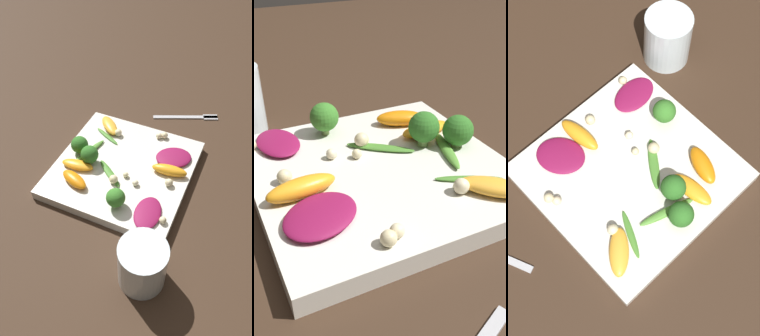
{
  "view_description": "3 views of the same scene",
  "coord_description": "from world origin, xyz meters",
  "views": [
    {
      "loc": [
        -0.45,
        -0.21,
        0.56
      ],
      "look_at": [
        -0.01,
        -0.01,
        0.04
      ],
      "focal_mm": 35.0,
      "sensor_mm": 36.0,
      "label": 1
    },
    {
      "loc": [
        0.36,
        -0.17,
        0.27
      ],
      "look_at": [
        0.01,
        -0.01,
        0.03
      ],
      "focal_mm": 42.0,
      "sensor_mm": 36.0,
      "label": 2
    },
    {
      "loc": [
        0.2,
        0.21,
        0.71
      ],
      "look_at": [
        -0.0,
        0.0,
        0.04
      ],
      "focal_mm": 50.0,
      "sensor_mm": 36.0,
      "label": 3
    }
  ],
  "objects": [
    {
      "name": "radicchio_leaf_1",
      "position": [
        0.06,
        -0.09,
        0.03
      ],
      "size": [
        0.1,
        0.1,
        0.01
      ],
      "color": "maroon",
      "rests_on": "plate"
    },
    {
      "name": "orange_segment_0",
      "position": [
        0.1,
        0.08,
        0.03
      ],
      "size": [
        0.07,
        0.07,
        0.02
      ],
      "color": "#FCAD33",
      "rests_on": "plate"
    },
    {
      "name": "arugula_sprig_1",
      "position": [
        -0.03,
        0.02,
        0.03
      ],
      "size": [
        0.07,
        0.08,
        0.01
      ],
      "color": "#47842D",
      "rests_on": "plate"
    },
    {
      "name": "plate",
      "position": [
        0.0,
        0.0,
        0.01
      ],
      "size": [
        0.29,
        0.29,
        0.02
      ],
      "color": "silver",
      "rests_on": "ground_plane"
    },
    {
      "name": "ground_plane",
      "position": [
        0.0,
        0.0,
        0.0
      ],
      "size": [
        2.4,
        2.4,
        0.0
      ],
      "primitive_type": "plane",
      "color": "#382619"
    },
    {
      "name": "arugula_sprig_0",
      "position": [
        0.07,
        0.08,
        0.03
      ],
      "size": [
        0.04,
        0.07,
        0.0
      ],
      "color": "#47842D",
      "rests_on": "plate"
    },
    {
      "name": "macadamia_nut_2",
      "position": [
        0.12,
        -0.04,
        0.03
      ],
      "size": [
        0.01,
        0.01,
        0.01
      ],
      "color": "beige",
      "rests_on": "plate"
    },
    {
      "name": "macadamia_nut_6",
      "position": [
        -0.04,
        -0.05,
        0.03
      ],
      "size": [
        0.01,
        0.01,
        0.01
      ],
      "color": "beige",
      "rests_on": "plate"
    },
    {
      "name": "macadamia_nut_4",
      "position": [
        0.12,
        -0.05,
        0.03
      ],
      "size": [
        0.02,
        0.02,
        0.02
      ],
      "color": "beige",
      "rests_on": "plate"
    },
    {
      "name": "macadamia_nut_1",
      "position": [
        -0.05,
        0.0,
        0.03
      ],
      "size": [
        0.02,
        0.02,
        0.02
      ],
      "color": "beige",
      "rests_on": "plate"
    },
    {
      "name": "macadamia_nut_5",
      "position": [
        -0.1,
        -0.13,
        0.03
      ],
      "size": [
        0.01,
        0.01,
        0.01
      ],
      "color": "beige",
      "rests_on": "plate"
    },
    {
      "name": "macadamia_nut_0",
      "position": [
        -0.01,
        -0.11,
        0.03
      ],
      "size": [
        0.02,
        0.02,
        0.02
      ],
      "color": "beige",
      "rests_on": "plate"
    },
    {
      "name": "orange_segment_1",
      "position": [
        -0.05,
        0.09,
        0.03
      ],
      "size": [
        0.04,
        0.08,
        0.02
      ],
      "color": "orange",
      "rests_on": "plate"
    },
    {
      "name": "drinking_glass",
      "position": [
        -0.21,
        -0.13,
        0.05
      ],
      "size": [
        0.08,
        0.08,
        0.1
      ],
      "color": "silver",
      "rests_on": "ground_plane"
    },
    {
      "name": "arugula_sprig_2",
      "position": [
        0.01,
        0.09,
        0.03
      ],
      "size": [
        0.09,
        0.04,
        0.01
      ],
      "color": "#518E33",
      "rests_on": "plate"
    },
    {
      "name": "radicchio_leaf_0",
      "position": [
        -0.1,
        -0.1,
        0.03
      ],
      "size": [
        0.08,
        0.06,
        0.01
      ],
      "color": "maroon",
      "rests_on": "plate"
    },
    {
      "name": "broccoli_floret_2",
      "position": [
        -0.11,
        -0.03,
        0.05
      ],
      "size": [
        0.04,
        0.04,
        0.04
      ],
      "color": "#7A9E51",
      "rests_on": "plate"
    },
    {
      "name": "macadamia_nut_7",
      "position": [
        -0.03,
        -0.02,
        0.03
      ],
      "size": [
        0.01,
        0.01,
        0.01
      ],
      "color": "beige",
      "rests_on": "plate"
    },
    {
      "name": "fork",
      "position": [
        0.26,
        -0.09,
        0.0
      ],
      "size": [
        0.08,
        0.16,
        0.01
      ],
      "color": "#B2B2B7",
      "rests_on": "ground_plane"
    },
    {
      "name": "orange_segment_3",
      "position": [
        -0.09,
        0.08,
        0.03
      ],
      "size": [
        0.05,
        0.07,
        0.02
      ],
      "color": "orange",
      "rests_on": "plate"
    },
    {
      "name": "macadamia_nut_3",
      "position": [
        0.09,
        0.05,
        0.03
      ],
      "size": [
        0.02,
        0.02,
        0.02
      ],
      "color": "beige",
      "rests_on": "plate"
    },
    {
      "name": "broccoli_floret_0",
      "position": [
        0.0,
        0.11,
        0.04
      ],
      "size": [
        0.04,
        0.04,
        0.04
      ],
      "color": "#84AD5B",
      "rests_on": "plate"
    },
    {
      "name": "broccoli_floret_1",
      "position": [
        -0.02,
        0.07,
        0.05
      ],
      "size": [
        0.04,
        0.04,
        0.05
      ],
      "color": "#84AD5B",
      "rests_on": "plate"
    },
    {
      "name": "orange_segment_2",
      "position": [
        0.02,
        -0.1,
        0.03
      ],
      "size": [
        0.03,
        0.08,
        0.02
      ],
      "color": "orange",
      "rests_on": "plate"
    }
  ]
}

